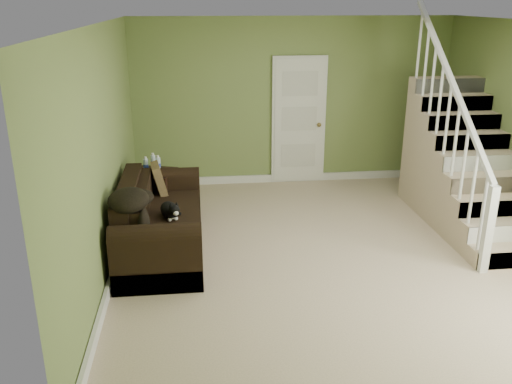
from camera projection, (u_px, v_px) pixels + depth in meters
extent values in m
cube|color=tan|center=(331.00, 254.00, 6.39)|extent=(5.00, 5.50, 0.01)
cube|color=white|center=(342.00, 23.00, 5.51)|extent=(5.00, 5.50, 0.01)
cube|color=olive|center=(292.00, 102.00, 8.52)|extent=(5.00, 0.04, 2.60)
cube|color=olive|center=(446.00, 260.00, 3.38)|extent=(5.00, 0.04, 2.60)
cube|color=olive|center=(104.00, 154.00, 5.69)|extent=(0.04, 5.50, 2.60)
cube|color=white|center=(291.00, 178.00, 8.91)|extent=(5.00, 0.04, 0.12)
cube|color=white|center=(117.00, 260.00, 6.11)|extent=(0.04, 5.50, 0.12)
cube|color=white|center=(299.00, 121.00, 8.60)|extent=(0.86, 0.05, 2.02)
cube|color=white|center=(299.00, 122.00, 8.59)|extent=(0.78, 0.04, 1.96)
sphere|color=olive|center=(319.00, 125.00, 8.59)|extent=(0.07, 0.07, 0.07)
cylinder|color=white|center=(483.00, 212.00, 5.90)|extent=(0.04, 0.04, 0.90)
cube|color=tan|center=(502.00, 237.00, 6.35)|extent=(1.00, 0.27, 0.40)
cylinder|color=white|center=(473.00, 186.00, 6.08)|extent=(0.04, 0.04, 0.90)
cube|color=tan|center=(491.00, 220.00, 6.57)|extent=(1.00, 0.27, 0.60)
cylinder|color=white|center=(464.00, 162.00, 6.27)|extent=(0.04, 0.04, 0.90)
cube|color=tan|center=(481.00, 205.00, 6.79)|extent=(1.00, 0.27, 0.80)
cylinder|color=white|center=(456.00, 140.00, 6.45)|extent=(0.04, 0.04, 0.90)
cube|color=tan|center=(472.00, 190.00, 7.01)|extent=(1.00, 0.27, 1.00)
cylinder|color=white|center=(448.00, 119.00, 6.64)|extent=(0.04, 0.04, 0.90)
cube|color=tan|center=(463.00, 176.00, 7.23)|extent=(1.00, 0.27, 1.20)
cylinder|color=white|center=(440.00, 99.00, 6.83)|extent=(0.04, 0.04, 0.90)
cube|color=tan|center=(455.00, 163.00, 7.45)|extent=(1.00, 0.27, 1.40)
cylinder|color=white|center=(433.00, 80.00, 7.01)|extent=(0.04, 0.04, 0.90)
cube|color=tan|center=(447.00, 151.00, 7.66)|extent=(1.00, 0.27, 1.60)
cylinder|color=white|center=(426.00, 61.00, 7.20)|extent=(0.04, 0.04, 0.90)
cube|color=tan|center=(440.00, 140.00, 7.88)|extent=(1.00, 0.27, 1.80)
cylinder|color=white|center=(420.00, 44.00, 7.38)|extent=(0.04, 0.04, 0.90)
cube|color=white|center=(488.00, 230.00, 5.80)|extent=(0.09, 0.09, 1.00)
cube|color=white|center=(452.00, 82.00, 6.49)|extent=(0.06, 2.46, 1.84)
cube|color=black|center=(163.00, 240.00, 6.46)|extent=(0.92, 2.14, 0.24)
cube|color=black|center=(170.00, 222.00, 6.39)|extent=(0.70, 1.62, 0.21)
cube|color=black|center=(157.00, 263.00, 5.51)|extent=(0.92, 0.24, 0.60)
cube|color=black|center=(166.00, 199.00, 7.28)|extent=(0.92, 0.24, 0.60)
cylinder|color=black|center=(155.00, 236.00, 5.41)|extent=(0.92, 0.24, 0.24)
cylinder|color=black|center=(164.00, 177.00, 7.18)|extent=(0.92, 0.24, 0.24)
cube|color=black|center=(129.00, 209.00, 6.28)|extent=(0.19, 1.65, 0.61)
cube|color=black|center=(142.00, 202.00, 6.27)|extent=(0.14, 1.60, 0.34)
cube|color=black|center=(155.00, 194.00, 7.41)|extent=(0.66, 0.66, 0.64)
cylinder|color=white|center=(146.00, 166.00, 7.20)|extent=(0.06, 0.06, 0.20)
cylinder|color=blue|center=(146.00, 166.00, 7.20)|extent=(0.07, 0.07, 0.05)
cylinder|color=white|center=(145.00, 158.00, 7.16)|extent=(0.03, 0.03, 0.03)
cylinder|color=white|center=(158.00, 165.00, 7.25)|extent=(0.06, 0.06, 0.20)
cylinder|color=blue|center=(158.00, 165.00, 7.25)|extent=(0.07, 0.07, 0.05)
cylinder|color=white|center=(158.00, 157.00, 7.21)|extent=(0.03, 0.03, 0.03)
cylinder|color=white|center=(153.00, 162.00, 7.36)|extent=(0.06, 0.06, 0.20)
cylinder|color=blue|center=(153.00, 162.00, 7.36)|extent=(0.07, 0.07, 0.05)
cylinder|color=white|center=(153.00, 154.00, 7.33)|extent=(0.03, 0.03, 0.03)
ellipsoid|color=black|center=(170.00, 210.00, 6.21)|extent=(0.30, 0.38, 0.18)
ellipsoid|color=white|center=(169.00, 215.00, 6.15)|extent=(0.15, 0.17, 0.09)
sphere|color=black|center=(169.00, 210.00, 6.03)|extent=(0.16, 0.16, 0.12)
ellipsoid|color=white|center=(169.00, 214.00, 5.99)|extent=(0.08, 0.07, 0.06)
cone|color=black|center=(165.00, 205.00, 6.01)|extent=(0.06, 0.06, 0.05)
cone|color=black|center=(171.00, 205.00, 6.02)|extent=(0.06, 0.06, 0.05)
cylinder|color=black|center=(178.00, 211.00, 6.37)|extent=(0.18, 0.23, 0.03)
ellipsoid|color=yellow|center=(173.00, 232.00, 5.79)|extent=(0.14, 0.18, 0.05)
cube|color=#513420|center=(159.00, 179.00, 7.00)|extent=(0.24, 0.41, 0.40)
ellipsoid|color=black|center=(128.00, 200.00, 5.59)|extent=(0.53, 0.63, 0.23)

